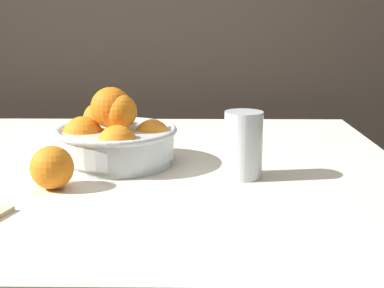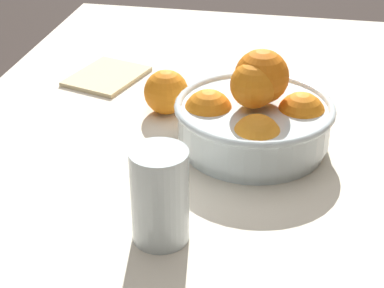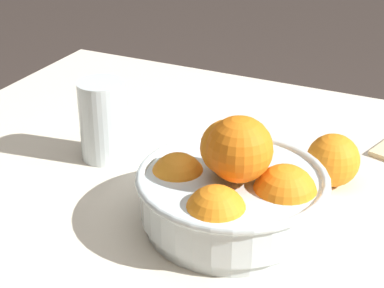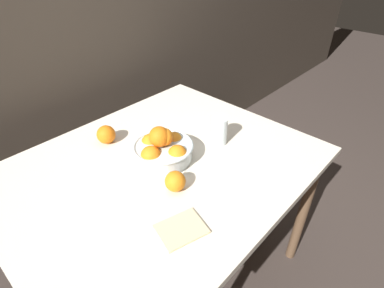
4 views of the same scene
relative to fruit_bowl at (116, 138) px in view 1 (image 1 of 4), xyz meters
The scene contains 5 objects.
dining_table 0.14m from the fruit_bowl, 156.95° to the right, with size 1.25×1.01×0.78m.
fruit_bowl is the anchor object (origin of this frame).
juice_glass 0.27m from the fruit_bowl, 19.37° to the right, with size 0.07×0.07×0.13m.
orange_loose_near_bowl 0.19m from the fruit_bowl, 118.91° to the right, with size 0.08×0.08×0.08m, color orange.
orange_loose_front 0.29m from the fruit_bowl, 107.05° to the left, with size 0.08×0.08×0.08m, color orange.
Camera 1 is at (0.20, -1.05, 1.08)m, focal length 50.00 mm.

